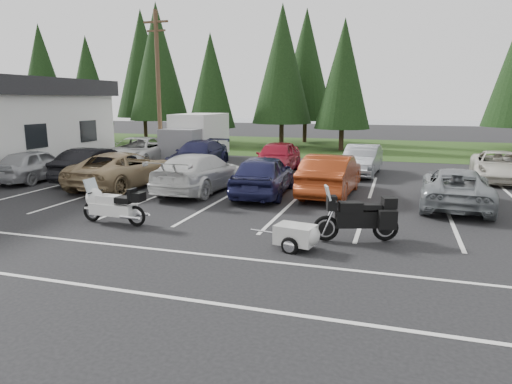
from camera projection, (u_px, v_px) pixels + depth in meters
The scene contains 29 objects.
ground at pixel (257, 221), 14.48m from camera, with size 120.00×120.00×0.00m, color black.
grass_strip at pixel (344, 147), 36.93m from camera, with size 80.00×16.00×0.01m, color #193711.
lake_water at pixel (398, 127), 64.76m from camera, with size 70.00×50.00×0.02m, color slate.
utility_pole at pixel (158, 84), 27.70m from camera, with size 1.60×0.26×9.00m.
box_truck at pixel (193, 138), 28.22m from camera, with size 2.40×5.60×2.90m, color silver, non-canonical shape.
stall_markings at pixel (273, 207), 16.35m from camera, with size 32.00×16.00×0.01m, color silver.
conifer_0 at pixel (42, 73), 42.48m from camera, with size 4.58×4.58×10.66m.
conifer_1 at pixel (88, 81), 39.67m from camera, with size 3.96×3.96×9.22m.
conifer_2 at pixel (158, 62), 39.11m from camera, with size 5.10×5.10×11.89m.
conifer_3 at pixel (211, 81), 36.52m from camera, with size 3.87×3.87×9.02m.
conifer_4 at pixel (282, 64), 36.07m from camera, with size 4.80×4.80×11.17m.
conifer_5 at pixel (344, 74), 33.57m from camera, with size 4.14×4.14×9.63m.
conifer_back_a at pixel (142, 64), 44.16m from camera, with size 5.28×5.28×12.30m.
conifer_back_b at pixel (306, 65), 40.03m from camera, with size 4.97×4.97×11.58m.
car_near_0 at pixel (36, 165), 21.49m from camera, with size 1.79×4.44×1.51m, color #A9AAAD.
car_near_1 at pixel (96, 164), 21.40m from camera, with size 1.67×4.79×1.58m, color black.
car_near_2 at pixel (124, 169), 20.00m from camera, with size 2.57×5.58×1.55m, color #8F7753.
car_near_3 at pixel (200, 172), 19.00m from camera, with size 2.23×5.49×1.59m, color silver.
car_near_4 at pixel (264, 175), 18.17m from camera, with size 1.95×4.85×1.65m, color #1B1C44.
car_near_5 at pixel (331, 175), 18.21m from camera, with size 1.75×5.01×1.65m, color maroon.
car_near_6 at pixel (456, 188), 16.25m from camera, with size 2.30×4.99×1.39m, color gray.
car_far_0 at pixel (137, 152), 26.17m from camera, with size 2.74×5.95×1.65m, color silver.
car_far_1 at pixel (198, 155), 25.10m from camera, with size 2.18×5.36×1.55m, color #161637.
car_far_2 at pixel (277, 157), 23.89m from camera, with size 1.94×4.82×1.64m, color maroon.
car_far_3 at pixel (362, 160), 23.21m from camera, with size 1.60×4.58×1.51m, color gray.
car_far_4 at pixel (498, 166), 21.54m from camera, with size 2.28×4.94×1.37m, color beige.
touring_motorcycle at pixel (113, 202), 13.97m from camera, with size 2.52×0.77×1.39m, color white, non-canonical shape.
cargo_trailer at pixel (295, 237), 11.62m from camera, with size 1.42×0.80×0.66m, color silver, non-canonical shape.
adventure_motorcycle at pixel (356, 213), 12.24m from camera, with size 2.57×0.89×1.56m, color black, non-canonical shape.
Camera 1 is at (4.16, -13.38, 3.76)m, focal length 32.00 mm.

